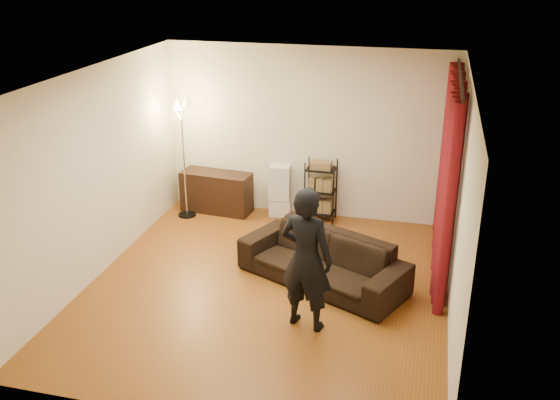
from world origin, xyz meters
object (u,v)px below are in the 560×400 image
(sofa, at_px, (322,260))
(floor_lamp, at_px, (184,160))
(storage_boxes, at_px, (280,190))
(person, at_px, (306,259))
(media_cabinet, at_px, (217,192))
(wire_shelf, at_px, (321,191))

(sofa, distance_m, floor_lamp, 3.05)
(storage_boxes, distance_m, floor_lamp, 1.59)
(floor_lamp, bearing_deg, sofa, -32.53)
(person, bearing_deg, media_cabinet, -40.49)
(storage_boxes, bearing_deg, floor_lamp, -164.84)
(person, bearing_deg, storage_boxes, -56.77)
(media_cabinet, bearing_deg, person, -48.87)
(media_cabinet, height_order, storage_boxes, storage_boxes)
(storage_boxes, bearing_deg, person, -70.68)
(wire_shelf, xyz_separation_m, floor_lamp, (-2.12, -0.36, 0.46))
(wire_shelf, height_order, floor_lamp, floor_lamp)
(sofa, relative_size, wire_shelf, 2.22)
(person, height_order, storage_boxes, person)
(media_cabinet, relative_size, storage_boxes, 1.34)
(wire_shelf, bearing_deg, sofa, -79.93)
(person, relative_size, media_cabinet, 1.49)
(media_cabinet, distance_m, floor_lamp, 0.80)
(person, bearing_deg, sofa, -76.52)
(person, distance_m, floor_lamp, 3.63)
(sofa, xyz_separation_m, media_cabinet, (-2.11, 1.91, 0.01))
(sofa, xyz_separation_m, floor_lamp, (-2.51, 1.60, 0.63))
(wire_shelf, bearing_deg, media_cabinet, -179.57)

